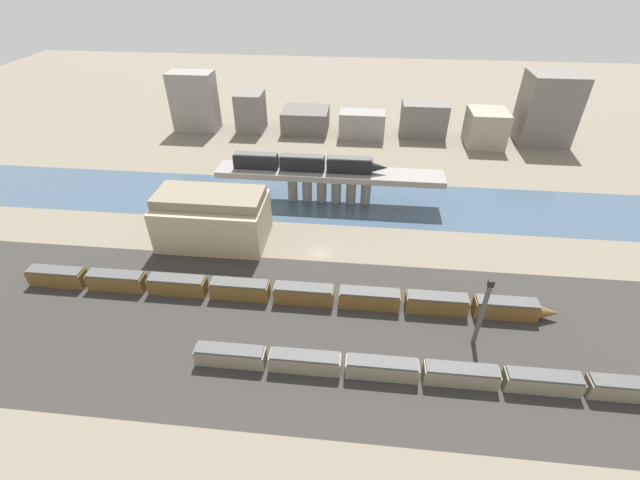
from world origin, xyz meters
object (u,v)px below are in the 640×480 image
train_on_bridge (307,163)px  signal_tower (482,313)px  train_yard_near (430,372)px  warehouse_building (213,218)px  train_yard_mid (279,292)px

train_on_bridge → signal_tower: 60.50m
train_yard_near → warehouse_building: size_ratio=3.21×
train_yard_near → warehouse_building: (-47.26, 35.86, 4.33)m
warehouse_building → train_yard_mid: bearing=-45.5°
signal_tower → train_yard_mid: bearing=168.4°
train_on_bridge → train_yard_near: size_ratio=0.51×
train_on_bridge → train_yard_near: bearing=-64.2°
train_yard_near → train_yard_mid: (-28.15, 16.40, 0.19)m
warehouse_building → signal_tower: signal_tower is taller
train_on_bridge → train_yard_mid: bearing=-90.9°
train_on_bridge → warehouse_building: size_ratio=1.64×
train_on_bridge → train_yard_mid: size_ratio=0.38×
warehouse_building → signal_tower: size_ratio=1.70×
train_yard_mid → warehouse_building: bearing=134.5°
train_on_bridge → warehouse_building: (-19.76, -21.14, -5.10)m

